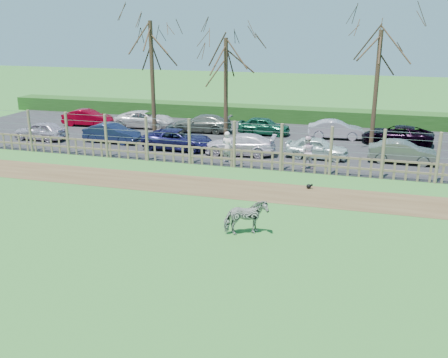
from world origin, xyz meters
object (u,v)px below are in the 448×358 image
(zebra, at_px, (246,218))
(car_4, at_px, (317,148))
(visitor_b, at_px, (307,152))
(crow, at_px, (309,186))
(car_1, at_px, (112,133))
(tree_mid, at_px, (226,65))
(car_9, at_px, (202,123))
(tree_left, at_px, (151,52))
(car_0, at_px, (41,131))
(car_5, at_px, (403,152))
(car_2, at_px, (178,139))
(car_3, at_px, (240,144))
(tree_right, at_px, (378,61))
(car_7, at_px, (88,118))
(car_8, at_px, (145,119))
(car_12, at_px, (397,135))
(visitor_a, at_px, (227,147))
(car_11, at_px, (336,130))
(car_10, at_px, (264,126))

(zebra, xyz_separation_m, car_4, (1.39, 11.39, -0.02))
(visitor_b, relative_size, crow, 5.73)
(crow, relative_size, car_1, 0.08)
(tree_mid, height_order, car_9, tree_mid)
(tree_left, xyz_separation_m, car_0, (-7.26, -1.77, -4.98))
(visitor_b, bearing_deg, tree_mid, -46.98)
(car_0, height_order, car_4, same)
(car_1, height_order, car_5, same)
(car_2, xyz_separation_m, car_3, (3.93, -0.22, 0.00))
(car_9, bearing_deg, tree_right, 77.17)
(car_7, xyz_separation_m, car_8, (4.35, 0.61, 0.00))
(visitor_b, bearing_deg, car_4, -105.01)
(zebra, distance_m, car_3, 11.40)
(visitor_b, distance_m, car_8, 14.73)
(car_12, bearing_deg, tree_left, -70.89)
(visitor_a, xyz_separation_m, car_0, (-13.18, 2.00, -0.26))
(tree_mid, relative_size, car_7, 1.87)
(crow, xyz_separation_m, car_0, (-18.02, 5.24, 0.52))
(tree_right, height_order, zebra, tree_right)
(car_2, xyz_separation_m, car_4, (8.30, 0.16, 0.00))
(car_9, distance_m, car_11, 9.18)
(visitor_a, xyz_separation_m, car_12, (9.14, 6.94, -0.26))
(tree_mid, bearing_deg, car_11, 22.98)
(car_4, relative_size, car_10, 1.00)
(car_11, bearing_deg, visitor_a, 139.62)
(tree_left, distance_m, car_2, 5.71)
(tree_right, xyz_separation_m, visitor_a, (-7.58, -5.27, -4.34))
(crow, distance_m, car_7, 20.28)
(car_1, xyz_separation_m, car_12, (17.51, 4.33, 0.00))
(car_8, bearing_deg, tree_left, -152.20)
(car_2, height_order, car_10, same)
(crow, xyz_separation_m, car_5, (4.38, 5.77, 0.52))
(zebra, xyz_separation_m, car_3, (-2.97, 11.01, -0.02))
(car_1, bearing_deg, visitor_b, -99.55)
(tree_left, height_order, car_3, tree_left)
(car_3, bearing_deg, car_0, -93.92)
(visitor_a, relative_size, visitor_b, 1.00)
(tree_left, height_order, car_4, tree_left)
(car_4, bearing_deg, car_0, 93.50)
(zebra, distance_m, car_11, 16.89)
(car_10, bearing_deg, car_12, -94.64)
(tree_mid, relative_size, tree_right, 0.93)
(car_9, relative_size, car_11, 1.14)
(tree_right, height_order, car_0, tree_right)
(visitor_a, height_order, car_2, visitor_a)
(car_7, distance_m, car_9, 8.84)
(tree_left, distance_m, car_8, 6.71)
(tree_right, height_order, crow, tree_right)
(tree_right, xyz_separation_m, car_11, (-2.25, 2.36, -4.60))
(visitor_a, height_order, car_8, visitor_a)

